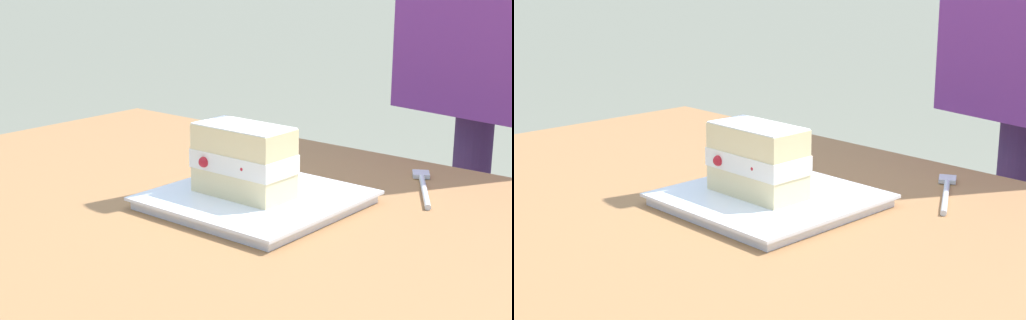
% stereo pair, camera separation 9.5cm
% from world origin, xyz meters
% --- Properties ---
extents(patio_table, '(1.10, 0.84, 0.75)m').
position_xyz_m(patio_table, '(0.00, 0.00, 0.62)').
color(patio_table, olive).
rests_on(patio_table, ground).
extents(dessert_plate, '(0.24, 0.24, 0.02)m').
position_xyz_m(dessert_plate, '(-0.07, -0.08, 0.75)').
color(dessert_plate, white).
rests_on(dessert_plate, patio_table).
extents(cake_slice, '(0.13, 0.08, 0.09)m').
position_xyz_m(cake_slice, '(-0.06, -0.07, 0.81)').
color(cake_slice, beige).
rests_on(cake_slice, dessert_plate).
extents(dessert_fork, '(0.10, 0.15, 0.01)m').
position_xyz_m(dessert_fork, '(-0.20, -0.29, 0.75)').
color(dessert_fork, silver).
rests_on(dessert_fork, patio_table).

